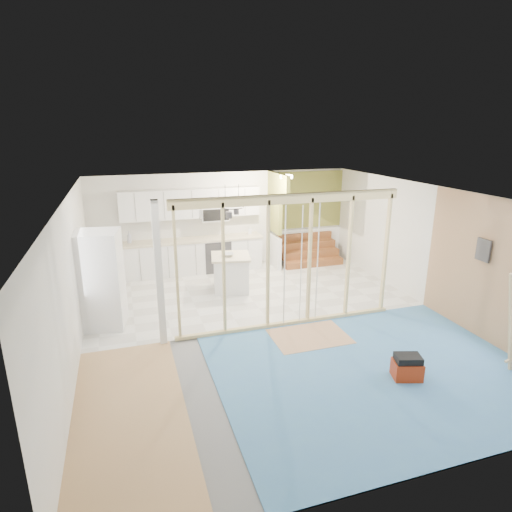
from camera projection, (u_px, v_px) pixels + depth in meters
name	position (u px, v px, depth m)	size (l,w,h in m)	color
room	(274.00, 264.00, 7.94)	(7.01, 8.01, 2.61)	slate
floor_overlays	(276.00, 325.00, 8.39)	(7.00, 8.00, 0.03)	silver
stud_frame	(263.00, 250.00, 7.80)	(4.66, 0.14, 2.60)	#D9C285
base_cabinets	(168.00, 262.00, 10.79)	(4.45, 2.24, 0.93)	white
upper_cabinets	(193.00, 204.00, 11.03)	(3.60, 0.41, 0.85)	white
green_partition	(298.00, 231.00, 11.97)	(2.25, 1.51, 2.60)	olive
pot_rack	(232.00, 210.00, 9.38)	(0.52, 0.52, 0.72)	black
sheathing_panel	(511.00, 279.00, 7.12)	(0.02, 4.00, 2.60)	#A57D59
electrical_panel	(483.00, 250.00, 7.56)	(0.04, 0.30, 0.40)	#3C3D42
ceiling_light	(286.00, 177.00, 10.73)	(0.32, 0.32, 0.08)	#FFEABF
fridge	(100.00, 280.00, 8.12)	(0.93, 0.90, 1.89)	silver
island	(231.00, 273.00, 10.08)	(1.04, 1.04, 0.87)	white
bowl	(228.00, 255.00, 9.91)	(0.28, 0.28, 0.07)	beige
soap_bottle_a	(129.00, 237.00, 10.73)	(0.12, 0.12, 0.31)	#A4A6B7
soap_bottle_b	(250.00, 230.00, 11.67)	(0.09, 0.09, 0.21)	silver
toolbox	(407.00, 368.00, 6.56)	(0.50, 0.43, 0.40)	maroon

